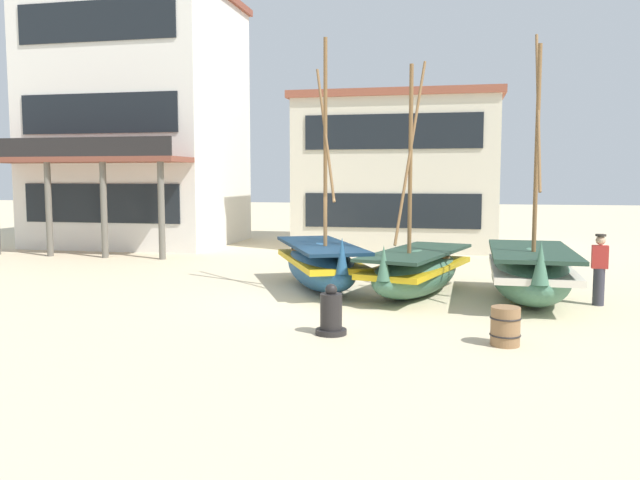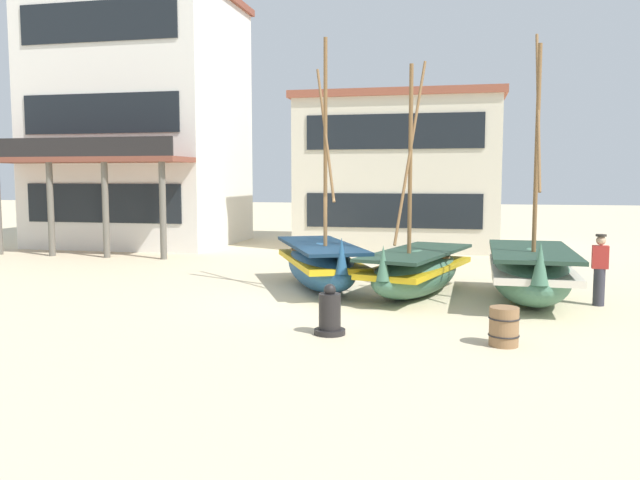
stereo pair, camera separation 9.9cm
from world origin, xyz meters
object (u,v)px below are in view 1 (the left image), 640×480
Objects in this scene: fishing_boat_centre_large at (531,272)px; harbor_building_annex at (140,121)px; fishing_boat_near_left at (320,263)px; fishing_boat_far_right at (416,270)px; fisherman_by_hull at (599,270)px; capstan_winch at (331,314)px; harbor_building_main at (399,172)px; wooden_barrel at (505,326)px.

harbor_building_annex reaches higher than fishing_boat_centre_large.
harbor_building_annex is at bearing 135.92° from fishing_boat_near_left.
fisherman_by_hull is (4.28, -0.44, 0.19)m from fishing_boat_far_right.
capstan_winch is at bearing -106.48° from fishing_boat_far_right.
harbor_building_main reaches higher than fishing_boat_centre_large.
fishing_boat_far_right is 0.54× the size of harbor_building_annex.
fishing_boat_near_left is 9.33× the size of wooden_barrel.
fishing_boat_far_right is 17.49m from harbor_building_annex.
harbor_building_main is at bearing 97.16° from fishing_boat_far_right.
fishing_boat_near_left is 1.10× the size of fishing_boat_far_right.
fishing_boat_centre_large is 1.53m from fisherman_by_hull.
capstan_winch is 1.40× the size of wooden_barrel.
capstan_winch is at bearing -143.99° from fisherman_by_hull.
fishing_boat_far_right is at bearing 111.73° from wooden_barrel.
fishing_boat_far_right is at bearing -8.77° from fishing_boat_near_left.
capstan_winch is at bearing 177.00° from wooden_barrel.
wooden_barrel is 0.08× the size of harbor_building_main.
fishing_boat_far_right is at bearing -82.84° from harbor_building_main.
harbor_building_annex is at bearing 141.11° from fishing_boat_far_right.
fishing_boat_far_right is 6.06× the size of capstan_winch.
fisherman_by_hull is 2.41× the size of wooden_barrel.
wooden_barrel is at bearing -101.44° from fishing_boat_centre_large.
fisherman_by_hull reaches higher than wooden_barrel.
fishing_boat_centre_large reaches higher than capstan_winch.
capstan_winch is 17.19m from harbor_building_main.
harbor_building_annex reaches higher than fishing_boat_near_left.
fishing_boat_near_left is 6.66× the size of capstan_winch.
fisherman_by_hull is (1.52, -0.13, 0.12)m from fishing_boat_centre_large.
wooden_barrel is at bearing -78.66° from harbor_building_main.
fishing_boat_far_right reaches higher than capstan_winch.
fisherman_by_hull is (6.88, -0.84, 0.14)m from fishing_boat_near_left.
fishing_boat_near_left is 2.63m from fishing_boat_far_right.
fishing_boat_centre_large is 5.89m from capstan_winch.
fishing_boat_near_left reaches higher than fishing_boat_centre_large.
harbor_building_main reaches higher than fisherman_by_hull.
fishing_boat_near_left is 15.36m from harbor_building_annex.
harbor_building_annex is (-15.83, 10.86, 4.80)m from fishing_boat_centre_large.
fishing_boat_near_left is 1.02× the size of fishing_boat_centre_large.
fishing_boat_near_left is 5.40m from fishing_boat_centre_large.
fishing_boat_centre_large reaches higher than wooden_barrel.
fisherman_by_hull is 4.91m from wooden_barrel.
wooden_barrel is at bearing -68.27° from fishing_boat_far_right.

